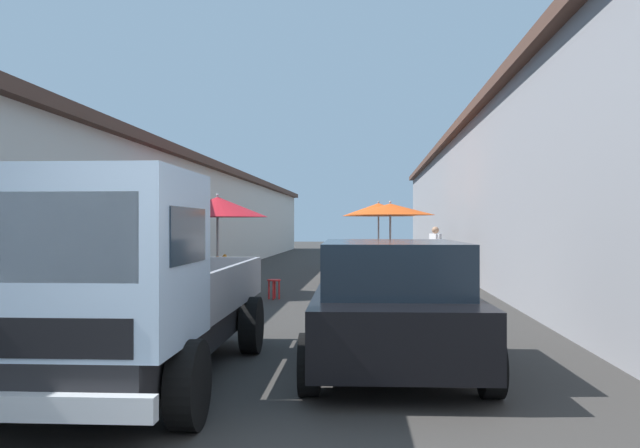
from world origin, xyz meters
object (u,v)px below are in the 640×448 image
Objects in this scene: fruit_stall_far_left at (378,217)px; parked_scooter at (425,279)px; hatchback_car at (391,303)px; vendor_by_crates at (435,249)px; delivery_truck at (113,290)px; plastic_stool at (274,284)px; fruit_stall_near_left at (390,220)px; fruit_stall_mid_lane at (219,219)px.

parked_scooter is (-8.46, -0.93, -1.44)m from fruit_stall_far_left.
vendor_by_crates is at bearing -8.01° from hatchback_car.
plastic_stool is (8.30, -0.23, -0.71)m from delivery_truck.
hatchback_car is at bearing 171.90° from parked_scooter.
vendor_by_crates is (14.08, -4.31, -0.14)m from delivery_truck.
fruit_stall_far_left is at bearing 3.59° from fruit_stall_near_left.
fruit_stall_far_left is at bearing -8.75° from delivery_truck.
fruit_stall_mid_lane is 5.35m from fruit_stall_near_left.
vendor_by_crates is 5.73m from parked_scooter.
fruit_stall_far_left is 1.03× the size of fruit_stall_near_left.
delivery_truck is at bearing -172.66° from fruit_stall_mid_lane.
fruit_stall_near_left is 0.63× the size of hatchback_car.
vendor_by_crates reaches higher than parked_scooter.
hatchback_car is at bearing -160.32° from plastic_stool.
fruit_stall_mid_lane is at bearing 154.83° from fruit_stall_far_left.
fruit_stall_near_left is 2.35m from vendor_by_crates.
fruit_stall_near_left is at bearing -176.41° from fruit_stall_far_left.
hatchback_car is 0.80× the size of delivery_truck.
delivery_truck reaches higher than parked_scooter.
plastic_stool is (-8.58, 2.37, -1.57)m from fruit_stall_far_left.
vendor_by_crates is 3.62× the size of plastic_stool.
plastic_stool is (-5.78, 4.08, -0.58)m from vendor_by_crates.
delivery_truck is 2.93× the size of parked_scooter.
vendor_by_crates is 0.93× the size of parked_scooter.
vendor_by_crates is (1.64, -1.44, -0.87)m from fruit_stall_near_left.
fruit_stall_near_left is 5.73× the size of plastic_stool.
delivery_truck is (-12.44, 2.88, -0.74)m from fruit_stall_near_left.
hatchback_car is 3.13m from delivery_truck.
fruit_stall_near_left is (-4.44, -0.28, -0.11)m from fruit_stall_far_left.
fruit_stall_far_left is 1.62× the size of vendor_by_crates.
hatchback_car is at bearing -55.86° from delivery_truck.
fruit_stall_far_left reaches higher than fruit_stall_near_left.
fruit_stall_near_left is at bearing -48.75° from fruit_stall_mid_lane.
vendor_by_crates reaches higher than plastic_stool.
plastic_stool is (6.56, 2.35, -0.41)m from hatchback_car.
fruit_stall_mid_lane is 1.49× the size of vendor_by_crates.
delivery_truck reaches higher than hatchback_car.
plastic_stool is at bearing 19.68° from hatchback_car.
parked_scooter is at bearing -8.10° from hatchback_car.
delivery_truck reaches higher than plastic_stool.
fruit_stall_far_left is 3.43m from vendor_by_crates.
parked_scooter is (-0.48, -4.68, -1.32)m from fruit_stall_mid_lane.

